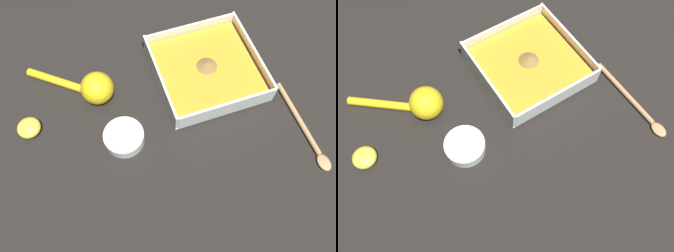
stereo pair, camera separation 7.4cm
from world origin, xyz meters
TOP-DOWN VIEW (x-y plane):
  - ground_plane at (0.00, 0.00)m, footprint 4.00×4.00m
  - square_dish at (0.00, 0.05)m, footprint 0.25×0.25m
  - spice_bowl at (0.11, -0.20)m, footprint 0.09×0.09m
  - lemon_squeezer at (-0.03, -0.23)m, footprint 0.17×0.20m
  - lemon_half at (0.02, -0.40)m, footprint 0.05×0.05m
  - wooden_spoon at (0.22, 0.20)m, footprint 0.24×0.03m

SIDE VIEW (x-z plane):
  - ground_plane at x=0.00m, z-range 0.00..0.00m
  - wooden_spoon at x=0.22m, z-range 0.00..0.01m
  - spice_bowl at x=0.11m, z-range 0.00..0.03m
  - lemon_half at x=0.02m, z-range 0.00..0.03m
  - square_dish at x=0.00m, z-range -0.01..0.05m
  - lemon_squeezer at x=-0.03m, z-range 0.00..0.07m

